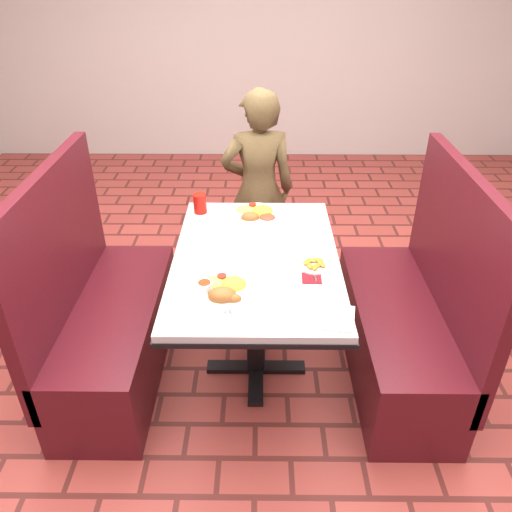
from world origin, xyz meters
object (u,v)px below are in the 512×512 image
Objects in this scene: booth_bench_right at (406,324)px; diner_person at (258,191)px; plantain_plate at (314,264)px; far_dinner_plate at (256,212)px; booth_bench_left at (106,323)px; near_dinner_plate at (224,287)px; red_tumbler at (200,203)px; dining_table at (256,272)px.

diner_person is (-0.79, 0.96, 0.34)m from booth_bench_right.
diner_person is 1.08m from plantain_plate.
booth_bench_right is at bearing -27.99° from far_dinner_plate.
booth_bench_left is 4.21× the size of near_dinner_plate.
red_tumbler is (-1.12, 0.48, 0.48)m from booth_bench_right.
near_dinner_plate is 0.95× the size of far_dinner_plate.
red_tumbler is at bearing 44.84° from booth_bench_left.
booth_bench_right is at bearing 0.00° from booth_bench_left.
red_tumbler is (-0.32, -0.48, 0.14)m from diner_person.
plantain_plate is (0.27, -1.05, 0.09)m from diner_person.
plantain_plate is 0.82m from red_tumbler.
booth_bench_right is 0.68m from plantain_plate.
diner_person is 1.28m from near_dinner_plate.
near_dinner_plate is (-0.13, -0.31, 0.13)m from dining_table.
booth_bench_left is (-0.80, 0.00, -0.32)m from dining_table.
dining_table is 11.02× the size of red_tumbler.
plantain_plate is at bearing -170.22° from booth_bench_right.
booth_bench_left is at bearing 180.00° from booth_bench_right.
diner_person is 4.69× the size of near_dinner_plate.
near_dinner_plate is at bearing -24.98° from booth_bench_left.
plantain_plate is (-0.52, -0.09, 0.43)m from booth_bench_right.
booth_bench_left is 0.83m from red_tumbler.
dining_table is 0.91× the size of diner_person.
red_tumbler is at bearing 171.10° from far_dinner_plate.
red_tumbler is (-0.32, 0.48, 0.15)m from dining_table.
red_tumbler is (-0.19, 0.78, 0.02)m from near_dinner_plate.
red_tumbler reaches higher than plantain_plate.
booth_bench_left is 10.91× the size of red_tumbler.
near_dinner_plate is (0.66, -0.31, 0.45)m from booth_bench_left.
diner_person is 8.36× the size of plantain_plate.
booth_bench_left reaches higher than red_tumbler.
red_tumbler is at bearing 156.98° from booth_bench_right.
diner_person reaches higher than plantain_plate.
red_tumbler is at bearing 47.99° from diner_person.
dining_table is 1.01× the size of booth_bench_left.
diner_person reaches higher than red_tumbler.
booth_bench_left is 1.00× the size of booth_bench_right.
far_dinner_plate is 1.87× the size of plantain_plate.
dining_table is 0.44m from far_dinner_plate.
far_dinner_plate is at bearing 118.26° from plantain_plate.
near_dinner_plate reaches higher than plantain_plate.
booth_bench_right is (0.80, 0.00, -0.32)m from dining_table.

